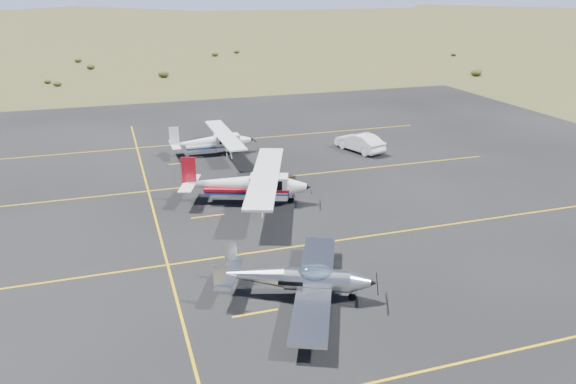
{
  "coord_description": "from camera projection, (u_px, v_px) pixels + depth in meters",
  "views": [
    {
      "loc": [
        -7.96,
        -23.22,
        13.01
      ],
      "look_at": [
        1.5,
        5.9,
        1.6
      ],
      "focal_mm": 35.0,
      "sensor_mm": 36.0,
      "label": 1
    }
  ],
  "objects": [
    {
      "name": "ground",
      "position": [
        296.0,
        266.0,
        27.54
      ],
      "size": [
        1600.0,
        1600.0,
        0.0
      ],
      "primitive_type": "plane",
      "color": "#383D1C",
      "rests_on": "ground"
    },
    {
      "name": "sedan",
      "position": [
        360.0,
        142.0,
        46.05
      ],
      "size": [
        2.96,
        4.81,
        1.5
      ],
      "primitive_type": "imported",
      "rotation": [
        0.0,
        0.0,
        3.47
      ],
      "color": "white",
      "rests_on": "apron"
    },
    {
      "name": "apron",
      "position": [
        259.0,
        213.0,
        33.78
      ],
      "size": [
        72.0,
        72.0,
        0.02
      ],
      "primitive_type": "cube",
      "color": "black",
      "rests_on": "ground"
    },
    {
      "name": "aircraft_plain",
      "position": [
        213.0,
        141.0,
        45.06
      ],
      "size": [
        5.89,
        9.81,
        2.5
      ],
      "rotation": [
        0.0,
        0.0,
        0.0
      ],
      "color": "white",
      "rests_on": "apron"
    },
    {
      "name": "aircraft_cessna",
      "position": [
        247.0,
        183.0,
        34.91
      ],
      "size": [
        8.22,
        11.51,
        2.97
      ],
      "rotation": [
        0.0,
        0.0,
        -0.35
      ],
      "color": "white",
      "rests_on": "apron"
    },
    {
      "name": "aircraft_low_wing",
      "position": [
        299.0,
        279.0,
        24.37
      ],
      "size": [
        6.95,
        8.98,
        2.01
      ],
      "rotation": [
        0.0,
        0.0,
        -0.42
      ],
      "color": "silver",
      "rests_on": "apron"
    }
  ]
}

